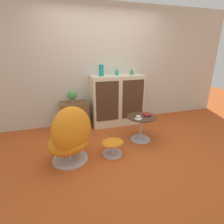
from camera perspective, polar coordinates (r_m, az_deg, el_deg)
ground_plane at (r=3.13m, az=4.40°, el=-12.40°), size 12.00×12.00×0.00m
wall_back at (r=4.07m, az=-3.06°, el=14.62°), size 6.40×0.06×2.60m
sideboard at (r=4.02m, az=1.63°, el=3.91°), size 1.17×0.48×1.13m
tv_console at (r=3.95m, az=-12.12°, el=-1.00°), size 0.58×0.41×0.59m
egg_chair at (r=2.71m, az=-13.35°, el=-7.82°), size 0.89×0.87×0.93m
ottoman at (r=2.93m, az=0.09°, el=-10.57°), size 0.38×0.33×0.26m
coffee_table at (r=3.37m, az=9.50°, el=-4.27°), size 0.54×0.54×0.49m
vase_leftmost at (r=3.79m, az=-3.52°, el=13.42°), size 0.10×0.10×0.23m
vase_inner_left at (r=3.90m, az=1.61°, el=12.65°), size 0.08×0.08×0.15m
vase_inner_right at (r=4.03m, az=6.45°, el=12.65°), size 0.08×0.08×0.13m
potted_plant at (r=3.82m, az=-12.94°, el=5.11°), size 0.19×0.19×0.25m
teacup at (r=3.16m, az=8.61°, el=-1.82°), size 0.13×0.13×0.06m
book_stack at (r=3.33m, az=11.43°, el=-0.95°), size 0.13×0.11×0.04m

